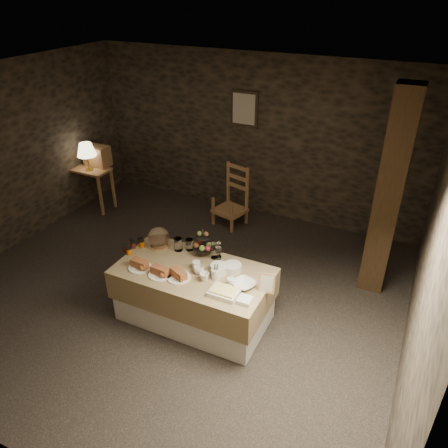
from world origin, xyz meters
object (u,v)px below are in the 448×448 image
at_px(timber_column, 389,196).
at_px(chair, 232,198).
at_px(console_table, 90,176).
at_px(table_lamp, 86,150).
at_px(buffet_table, 194,291).
at_px(fruit_stand, 203,245).
at_px(wine_rack, 97,156).

bearing_deg(timber_column, chair, 162.77).
relative_size(console_table, table_lamp, 1.58).
distance_m(buffet_table, table_lamp, 3.44).
bearing_deg(timber_column, console_table, 177.95).
bearing_deg(timber_column, buffet_table, -138.69).
bearing_deg(buffet_table, fruit_stand, 97.75).
height_order(wine_rack, timber_column, timber_column).
relative_size(buffet_table, fruit_stand, 4.99).
xyz_separation_m(table_lamp, fruit_stand, (2.87, -1.36, -0.26)).
distance_m(table_lamp, wine_rack, 0.29).
relative_size(buffet_table, wine_rack, 4.15).
height_order(buffet_table, console_table, console_table).
bearing_deg(buffet_table, table_lamp, 149.98).
bearing_deg(chair, table_lamp, -149.87).
relative_size(wine_rack, fruit_stand, 1.20).
height_order(chair, fruit_stand, fruit_stand).
bearing_deg(console_table, chair, 13.31).
relative_size(wine_rack, chair, 0.55).
relative_size(buffet_table, timber_column, 0.67).
xyz_separation_m(table_lamp, chair, (2.33, 0.61, -0.65)).
bearing_deg(console_table, table_lamp, -45.00).
xyz_separation_m(console_table, timber_column, (4.75, -0.17, 0.70)).
bearing_deg(timber_column, fruit_stand, -145.84).
bearing_deg(table_lamp, buffet_table, -30.02).
relative_size(console_table, timber_column, 0.28).
xyz_separation_m(buffet_table, fruit_stand, (-0.04, 0.33, 0.43)).
bearing_deg(wine_rack, buffet_table, -33.29).
distance_m(console_table, chair, 2.45).
bearing_deg(buffet_table, timber_column, 41.31).
distance_m(buffet_table, console_table, 3.44).
relative_size(console_table, fruit_stand, 2.10).
distance_m(buffet_table, chair, 2.37).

